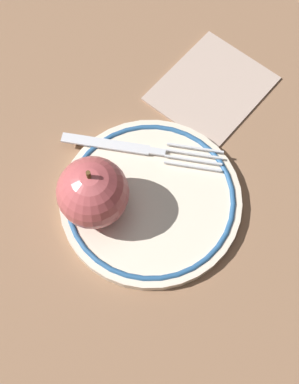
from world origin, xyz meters
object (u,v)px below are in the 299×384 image
object	(u,v)px
plate	(150,202)
napkin_folded	(212,88)
apple_red_whole	(93,193)
fork	(137,149)

from	to	relation	value
plate	napkin_folded	size ratio (longest dim) A/B	1.48
apple_red_whole	napkin_folded	size ratio (longest dim) A/B	0.62
plate	napkin_folded	distance (m)	0.18
fork	apple_red_whole	bearing A→B (deg)	-111.76
apple_red_whole	fork	bearing A→B (deg)	85.58
plate	apple_red_whole	xyz separation A→B (m)	(-0.05, -0.03, 0.05)
plate	fork	world-z (taller)	fork
apple_red_whole	fork	world-z (taller)	apple_red_whole
napkin_folded	plate	bearing A→B (deg)	-89.33
plate	apple_red_whole	world-z (taller)	apple_red_whole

